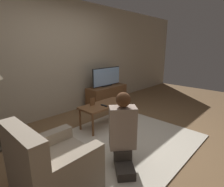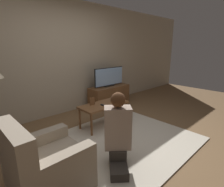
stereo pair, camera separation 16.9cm
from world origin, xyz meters
name	(u,v)px [view 1 (the left image)]	position (x,y,z in m)	size (l,w,h in m)	color
ground_plane	(123,141)	(0.00, 0.00, 0.00)	(10.00, 10.00, 0.00)	brown
wall_back	(58,58)	(0.00, 1.93, 1.30)	(10.00, 0.06, 2.60)	tan
rug	(123,141)	(0.00, 0.00, 0.01)	(2.38, 2.00, 0.02)	beige
tv_stand	(107,96)	(1.17, 1.56, 0.26)	(1.15, 0.44, 0.53)	brown
tv	(107,77)	(1.17, 1.57, 0.78)	(0.96, 0.08, 0.50)	black
coffee_table	(104,106)	(0.21, 0.67, 0.41)	(1.00, 0.45, 0.46)	brown
armchair	(53,170)	(-1.34, -0.15, 0.28)	(0.77, 0.74, 0.85)	gray
person_kneeling	(123,130)	(-0.48, -0.38, 0.51)	(0.68, 0.74, 1.00)	#332D28
picture_frame	(92,102)	(-0.01, 0.78, 0.54)	(0.11, 0.01, 0.15)	brown
remote	(104,105)	(0.12, 0.58, 0.47)	(0.04, 0.15, 0.02)	black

